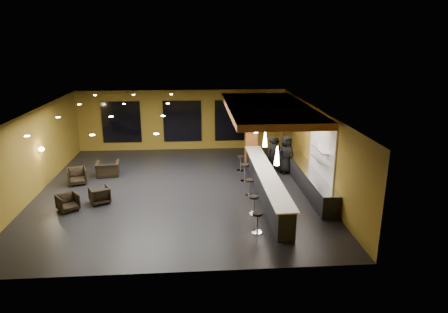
{
  "coord_description": "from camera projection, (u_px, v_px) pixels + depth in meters",
  "views": [
    {
      "loc": [
        0.76,
        -16.5,
        6.46
      ],
      "look_at": [
        2.0,
        0.5,
        1.3
      ],
      "focal_mm": 32.0,
      "sensor_mm": 36.0,
      "label": 1
    }
  ],
  "objects": [
    {
      "name": "armchair_a",
      "position": [
        68.0,
        202.0,
        15.32
      ],
      "size": [
        1.01,
        1.01,
        0.66
      ],
      "primitive_type": "imported",
      "rotation": [
        0.0,
        0.0,
        0.65
      ],
      "color": "black",
      "rests_on": "floor"
    },
    {
      "name": "wall_left",
      "position": [
        33.0,
        154.0,
        16.64
      ],
      "size": [
        0.1,
        13.0,
        3.5
      ],
      "primitive_type": "cube",
      "color": "olive",
      "rests_on": "floor"
    },
    {
      "name": "bar_top",
      "position": [
        266.0,
        172.0,
        16.58
      ],
      "size": [
        0.78,
        8.1,
        0.05
      ],
      "primitive_type": "cube",
      "color": "white",
      "rests_on": "bar_counter"
    },
    {
      "name": "wall_sconce",
      "position": [
        41.0,
        149.0,
        17.12
      ],
      "size": [
        0.22,
        0.22,
        0.22
      ],
      "primitive_type": "sphere",
      "color": "#FFE5B2",
      "rests_on": "wall_left"
    },
    {
      "name": "bar_counter",
      "position": [
        266.0,
        184.0,
        16.73
      ],
      "size": [
        0.6,
        8.0,
        1.0
      ],
      "primitive_type": "cube",
      "color": "black",
      "rests_on": "floor"
    },
    {
      "name": "ceiling",
      "position": [
        177.0,
        109.0,
        16.54
      ],
      "size": [
        12.0,
        13.0,
        0.1
      ],
      "primitive_type": "cube",
      "color": "black"
    },
    {
      "name": "column",
      "position": [
        251.0,
        130.0,
        20.76
      ],
      "size": [
        0.6,
        0.6,
        3.5
      ],
      "primitive_type": "cube",
      "color": "#9D5923",
      "rests_on": "floor"
    },
    {
      "name": "wall_shelf_upper",
      "position": [
        320.0,
        149.0,
        16.24
      ],
      "size": [
        0.3,
        1.5,
        0.03
      ],
      "primitive_type": "cube",
      "color": "silver",
      "rests_on": "wall_right"
    },
    {
      "name": "wall_right",
      "position": [
        317.0,
        148.0,
        17.49
      ],
      "size": [
        0.1,
        13.0,
        3.5
      ],
      "primitive_type": "cube",
      "color": "olive",
      "rests_on": "floor"
    },
    {
      "name": "bar_stool_1",
      "position": [
        254.0,
        203.0,
        14.95
      ],
      "size": [
        0.37,
        0.37,
        0.74
      ],
      "rotation": [
        0.0,
        0.0,
        -0.05
      ],
      "color": "silver",
      "rests_on": "floor"
    },
    {
      "name": "bar_stool_2",
      "position": [
        250.0,
        185.0,
        16.74
      ],
      "size": [
        0.36,
        0.36,
        0.72
      ],
      "rotation": [
        0.0,
        0.0,
        -0.01
      ],
      "color": "silver",
      "rests_on": "floor"
    },
    {
      "name": "wall_back",
      "position": [
        182.0,
        120.0,
        23.32
      ],
      "size": [
        12.0,
        0.1,
        3.5
      ],
      "primitive_type": "cube",
      "color": "olive",
      "rests_on": "floor"
    },
    {
      "name": "armchair_d",
      "position": [
        108.0,
        169.0,
        19.11
      ],
      "size": [
        1.2,
        1.08,
        0.71
      ],
      "primitive_type": "imported",
      "rotation": [
        0.0,
        0.0,
        3.27
      ],
      "color": "black",
      "rests_on": "floor"
    },
    {
      "name": "pendant_2",
      "position": [
        256.0,
        126.0,
        19.06
      ],
      "size": [
        0.2,
        0.2,
        0.7
      ],
      "primitive_type": "cone",
      "color": "white",
      "rests_on": "wood_soffit"
    },
    {
      "name": "window_right",
      "position": [
        234.0,
        120.0,
        23.44
      ],
      "size": [
        2.2,
        0.06,
        2.4
      ],
      "primitive_type": "cube",
      "color": "black",
      "rests_on": "wall_back"
    },
    {
      "name": "window_center",
      "position": [
        182.0,
        121.0,
        23.23
      ],
      "size": [
        2.2,
        0.06,
        2.4
      ],
      "primitive_type": "cube",
      "color": "black",
      "rests_on": "wall_back"
    },
    {
      "name": "floor",
      "position": [
        180.0,
        190.0,
        17.59
      ],
      "size": [
        12.0,
        13.0,
        0.1
      ],
      "primitive_type": "cube",
      "color": "black",
      "rests_on": "ground"
    },
    {
      "name": "staff_b",
      "position": [
        276.0,
        154.0,
        19.77
      ],
      "size": [
        0.95,
        0.81,
        1.68
      ],
      "primitive_type": "imported",
      "rotation": [
        0.0,
        0.0,
        -0.24
      ],
      "color": "black",
      "rests_on": "floor"
    },
    {
      "name": "pendant_1",
      "position": [
        265.0,
        139.0,
        16.67
      ],
      "size": [
        0.2,
        0.2,
        0.7
      ],
      "primitive_type": "cone",
      "color": "white",
      "rests_on": "wood_soffit"
    },
    {
      "name": "armchair_b",
      "position": [
        100.0,
        195.0,
        16.01
      ],
      "size": [
        0.99,
        1.0,
        0.69
      ],
      "primitive_type": "imported",
      "rotation": [
        0.0,
        0.0,
        3.6
      ],
      "color": "black",
      "rests_on": "floor"
    },
    {
      "name": "prep_counter",
      "position": [
        309.0,
        180.0,
        17.36
      ],
      "size": [
        0.7,
        6.0,
        0.86
      ],
      "primitive_type": "cube",
      "color": "black",
      "rests_on": "floor"
    },
    {
      "name": "wall_shelf_lower",
      "position": [
        320.0,
        160.0,
        16.37
      ],
      "size": [
        0.3,
        1.5,
        0.03
      ],
      "primitive_type": "cube",
      "color": "silver",
      "rests_on": "wall_right"
    },
    {
      "name": "bar_stool_0",
      "position": [
        257.0,
        220.0,
        13.54
      ],
      "size": [
        0.38,
        0.38,
        0.74
      ],
      "rotation": [
        0.0,
        0.0,
        -0.15
      ],
      "color": "silver",
      "rests_on": "floor"
    },
    {
      "name": "pendant_0",
      "position": [
        277.0,
        156.0,
        14.28
      ],
      "size": [
        0.2,
        0.2,
        0.7
      ],
      "primitive_type": "cone",
      "color": "white",
      "rests_on": "wood_soffit"
    },
    {
      "name": "staff_c",
      "position": [
        286.0,
        155.0,
        19.36
      ],
      "size": [
        1.06,
        0.84,
        1.88
      ],
      "primitive_type": "imported",
      "rotation": [
        0.0,
        0.0,
        0.3
      ],
      "color": "black",
      "rests_on": "floor"
    },
    {
      "name": "bar_stool_4",
      "position": [
        241.0,
        161.0,
        19.8
      ],
      "size": [
        0.39,
        0.39,
        0.76
      ],
      "rotation": [
        0.0,
        0.0,
        -0.02
      ],
      "color": "silver",
      "rests_on": "floor"
    },
    {
      "name": "bar_stool_3",
      "position": [
        245.0,
        170.0,
        18.34
      ],
      "size": [
        0.42,
        0.42,
        0.83
      ],
      "rotation": [
        0.0,
        0.0,
        0.36
      ],
      "color": "silver",
      "rests_on": "floor"
    },
    {
      "name": "armchair_c",
      "position": [
        77.0,
        176.0,
        18.07
      ],
      "size": [
        1.03,
        1.04,
        0.75
      ],
      "primitive_type": "imported",
      "rotation": [
        0.0,
        0.0,
        0.33
      ],
      "color": "black",
      "rests_on": "floor"
    },
    {
      "name": "wood_soffit",
      "position": [
        268.0,
        108.0,
        17.83
      ],
      "size": [
        3.6,
        8.0,
        0.28
      ],
      "primitive_type": "cube",
      "color": "#BE6F37",
      "rests_on": "ceiling"
    },
    {
      "name": "prep_top",
      "position": [
        310.0,
        171.0,
        17.23
      ],
      "size": [
        0.72,
        6.0,
        0.03
      ],
      "primitive_type": "cube",
      "color": "silver",
      "rests_on": "prep_counter"
    },
    {
      "name": "wall_front",
      "position": [
        169.0,
        217.0,
        10.81
      ],
      "size": [
        12.0,
        0.1,
        3.5
      ],
      "primitive_type": "cube",
      "color": "olive",
      "rests_on": "floor"
    },
    {
      "name": "tile_backsplash",
      "position": [
        322.0,
        149.0,
        16.45
      ],
      "size": [
        0.06,
        3.2,
        2.4
      ],
      "primitive_type": "cube",
      "color": "white",
      "rests_on": "wall_right"
    },
    {
      "name": "staff_a",
      "position": [
        273.0,
        155.0,
        19.49
      ],
      "size": [
        0.75,
        0.61,
        1.78
      ],
      "primitive_type": "imported",
      "rotation": [
        0.0,
        0.0,
        0.33
      ],
      "color": "black",
      "rests_on": "floor"
    },
    {
      "name": "window_left",
      "position": [
        121.0,
        122.0,
        22.98
      ],
      "size": [
        2.2,
        0.06,
        2.4
      ],
      "primitive_type": "cube",
      "color": "black",
      "rests_on": "wall_back"
    }
  ]
}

